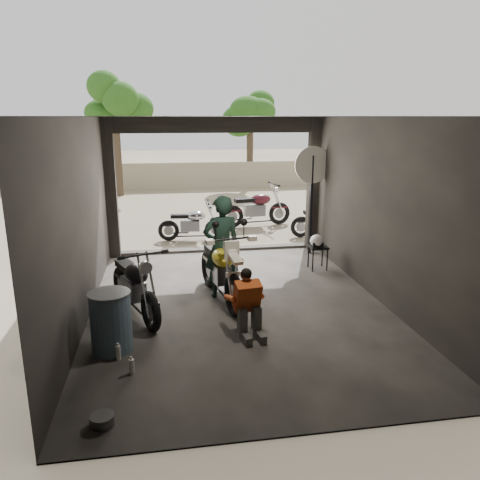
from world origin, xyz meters
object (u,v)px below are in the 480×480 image
object	(u,v)px
mechanic	(249,306)
oil_drum	(111,323)
outside_bike_a	(192,221)
helmet	(317,241)
outside_bike_b	(256,205)
rider	(222,247)
main_bike	(220,265)
outside_bike_c	(324,217)
stool	(318,249)
sign_post	(312,182)
left_bike	(134,281)

from	to	relation	value
mechanic	oil_drum	bearing A→B (deg)	175.70
outside_bike_a	helmet	distance (m)	3.86
outside_bike_b	rider	world-z (taller)	rider
oil_drum	main_bike	bearing A→B (deg)	43.73
rider	main_bike	bearing A→B (deg)	61.87
outside_bike_a	mechanic	size ratio (longest dim) A/B	1.55
outside_bike_a	main_bike	bearing A→B (deg)	-172.67
rider	oil_drum	world-z (taller)	rider
main_bike	rider	size ratio (longest dim) A/B	1.05
outside_bike_b	mechanic	bearing A→B (deg)	158.59
outside_bike_c	rider	size ratio (longest dim) A/B	0.86
stool	sign_post	bearing A→B (deg)	80.45
main_bike	sign_post	distance (m)	3.72
main_bike	helmet	bearing A→B (deg)	20.48
outside_bike_b	oil_drum	bearing A→B (deg)	145.05
mechanic	left_bike	bearing A→B (deg)	139.37
outside_bike_c	oil_drum	xyz separation A→B (m)	(-5.10, -5.78, -0.11)
stool	outside_bike_c	bearing A→B (deg)	68.31
left_bike	rider	distance (m)	1.66
main_bike	sign_post	world-z (taller)	sign_post
stool	main_bike	bearing A→B (deg)	-148.86
main_bike	oil_drum	distance (m)	2.41
rider	sign_post	size ratio (longest dim) A/B	0.74
main_bike	stool	world-z (taller)	main_bike
outside_bike_b	stool	world-z (taller)	outside_bike_b
left_bike	outside_bike_b	size ratio (longest dim) A/B	0.94
main_bike	outside_bike_b	bearing A→B (deg)	62.25
rider	mechanic	xyz separation A→B (m)	(0.19, -1.70, -0.44)
outside_bike_a	stool	distance (m)	3.86
outside_bike_a	rider	world-z (taller)	rider
left_bike	outside_bike_c	bearing A→B (deg)	20.82
oil_drum	outside_bike_b	bearing A→B (deg)	64.35
main_bike	mechanic	size ratio (longest dim) A/B	1.97
outside_bike_c	oil_drum	size ratio (longest dim) A/B	1.85
outside_bike_a	outside_bike_c	distance (m)	3.60
left_bike	rider	world-z (taller)	rider
left_bike	sign_post	distance (m)	5.08
helmet	outside_bike_c	bearing A→B (deg)	67.18
mechanic	oil_drum	world-z (taller)	mechanic
main_bike	helmet	distance (m)	2.57
left_bike	stool	xyz separation A→B (m)	(3.74, 1.80, -0.15)
rider	helmet	distance (m)	2.47
rider	helmet	size ratio (longest dim) A/B	6.35
sign_post	left_bike	bearing A→B (deg)	-156.80
main_bike	outside_bike_a	bearing A→B (deg)	82.88
left_bike	outside_bike_a	size ratio (longest dim) A/B	1.15
rider	mechanic	distance (m)	1.76
rider	outside_bike_a	bearing A→B (deg)	-98.60
outside_bike_c	oil_drum	distance (m)	7.71
outside_bike_b	left_bike	bearing A→B (deg)	142.57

